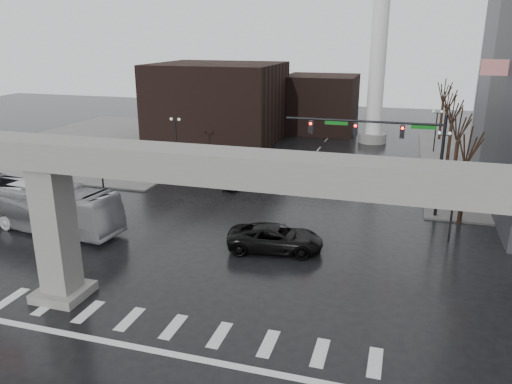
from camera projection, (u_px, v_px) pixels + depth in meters
The scene contains 22 objects.
ground at pixel (182, 316), 25.18m from camera, with size 160.00×160.00×0.00m, color black.
sidewalk_nw at pixel (116, 142), 65.14m from camera, with size 28.00×36.00×0.15m, color slate.
elevated_guideway at pixel (201, 188), 22.75m from camera, with size 48.00×2.60×8.70m.
building_far_left at pixel (218, 102), 65.84m from camera, with size 16.00×14.00×10.00m, color black.
building_far_mid at pixel (320, 104), 71.98m from camera, with size 10.00×10.00×8.00m, color black.
smokestack at pixel (380, 36), 61.47m from camera, with size 3.60×3.60×30.00m.
signal_mast_arm at pixel (390, 141), 38.10m from camera, with size 12.12×0.43×8.00m.
flagpole_assembly at pixel (477, 116), 38.78m from camera, with size 2.06×0.12×12.00m.
lamp_right_0 at pixel (454, 193), 33.20m from camera, with size 1.22×0.32×5.11m.
lamp_right_1 at pixel (443, 149), 45.98m from camera, with size 1.22×0.32×5.11m.
lamp_right_2 at pixel (436, 124), 58.76m from camera, with size 1.22×0.32×5.11m.
lamp_left_0 at pixel (101, 164), 40.61m from camera, with size 1.22×0.32×5.11m.
lamp_left_1 at pixel (176, 133), 53.39m from camera, with size 1.22×0.32×5.11m.
lamp_left_2 at pixel (222, 114), 66.16m from camera, with size 1.22×0.32×5.11m.
tree_right_0 at pixel (464, 188), 36.79m from camera, with size 1.09×1.58×7.50m.
tree_right_1 at pixel (456, 161), 44.08m from camera, with size 1.09×1.61×7.67m.
tree_right_2 at pixel (450, 143), 51.36m from camera, with size 1.10×1.63×7.85m.
tree_right_3 at pixel (445, 128), 58.64m from camera, with size 1.11×1.66×8.02m.
tree_right_4 at pixel (442, 118), 65.92m from camera, with size 1.12×1.69×8.19m.
pickup_truck at pixel (275, 238), 32.58m from camera, with size 2.87×6.23×1.73m, color black.
city_bus at pixel (43, 206), 35.95m from camera, with size 2.91×12.45×3.47m, color #98989D.
far_car at pixel (237, 180), 46.24m from camera, with size 1.52×3.79×1.29m, color black.
Camera 1 is at (9.93, -20.08, 13.62)m, focal length 35.00 mm.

